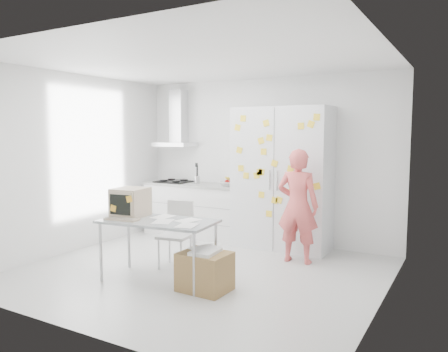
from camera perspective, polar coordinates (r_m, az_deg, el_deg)
The scene contains 10 objects.
floor at distance 5.83m, azimuth -3.21°, elevation -12.50°, with size 4.50×4.00×0.02m, color silver.
walls at distance 6.17m, azimuth 0.36°, elevation 1.42°, with size 4.52×4.01×2.70m.
ceiling at distance 5.61m, azimuth -3.36°, elevation 14.82°, with size 4.50×4.00×0.02m, color white.
counter_run at distance 7.73m, azimuth -3.82°, elevation -4.29°, with size 1.84×0.63×1.28m.
range_hood at distance 7.99m, azimuth -6.07°, elevation 6.71°, with size 0.70×0.48×1.01m.
tall_cabinet at distance 6.86m, azimuth 7.57°, elevation -0.30°, with size 1.50×0.68×2.20m.
person at distance 6.15m, azimuth 9.61°, elevation -3.87°, with size 0.58×0.38×1.59m, color #E75C59.
desk at distance 5.54m, azimuth -10.92°, elevation -4.45°, with size 1.47×0.85×1.11m.
chair at distance 5.99m, azimuth -6.14°, elevation -6.97°, with size 0.46×0.46×0.88m.
cardboard_box at distance 5.12m, azimuth -2.52°, elevation -12.26°, with size 0.57×0.47×0.49m.
Camera 1 is at (3.02, -4.64, 1.81)m, focal length 35.00 mm.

